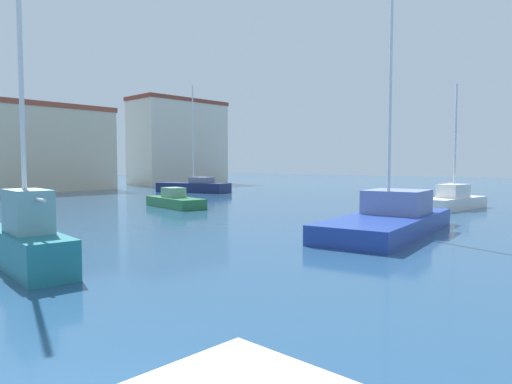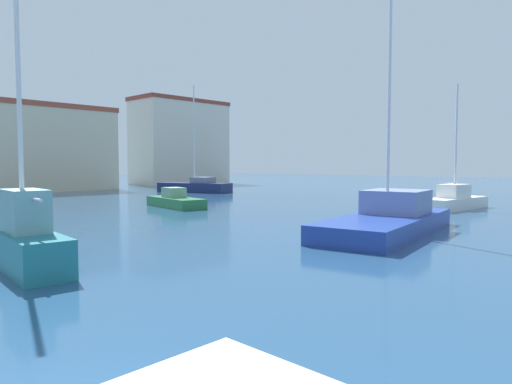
# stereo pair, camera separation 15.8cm
# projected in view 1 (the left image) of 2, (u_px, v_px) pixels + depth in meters

# --- Properties ---
(water) EXTENTS (160.00, 160.00, 0.00)m
(water) POSITION_uv_depth(u_px,v_px,m) (156.00, 208.00, 28.42)
(water) COLOR navy
(water) RESTS_ON ground
(sailboat_blue_inner_mooring) EXTENTS (9.10, 4.25, 13.70)m
(sailboat_blue_inner_mooring) POSITION_uv_depth(u_px,v_px,m) (390.00, 217.00, 18.17)
(sailboat_blue_inner_mooring) COLOR #233D93
(sailboat_blue_inner_mooring) RESTS_ON water
(sailboat_teal_center_channel) EXTENTS (1.61, 4.72, 7.24)m
(sailboat_teal_center_channel) POSITION_uv_depth(u_px,v_px,m) (27.00, 239.00, 11.86)
(sailboat_teal_center_channel) COLOR #1E707A
(sailboat_teal_center_channel) RESTS_ON water
(motorboat_green_far_right) EXTENTS (2.48, 5.20, 1.23)m
(motorboat_green_far_right) POSITION_uv_depth(u_px,v_px,m) (175.00, 201.00, 28.77)
(motorboat_green_far_right) COLOR #28703D
(motorboat_green_far_right) RESTS_ON water
(sailboat_white_behind_lamppost) EXTENTS (5.66, 2.18, 7.46)m
(sailboat_white_behind_lamppost) POSITION_uv_depth(u_px,v_px,m) (454.00, 200.00, 27.56)
(sailboat_white_behind_lamppost) COLOR white
(sailboat_white_behind_lamppost) RESTS_ON water
(sailboat_navy_distant_north) EXTENTS (4.53, 7.49, 10.18)m
(sailboat_navy_distant_north) POSITION_uv_depth(u_px,v_px,m) (194.00, 186.00, 44.08)
(sailboat_navy_distant_north) COLOR #19234C
(sailboat_navy_distant_north) RESTS_ON water
(warehouse_block) EXTENTS (12.06, 5.13, 8.61)m
(warehouse_block) POSITION_uv_depth(u_px,v_px,m) (51.00, 148.00, 46.02)
(warehouse_block) COLOR beige
(warehouse_block) RESTS_ON ground
(waterfront_apartments) EXTENTS (12.86, 6.13, 11.31)m
(waterfront_apartments) POSITION_uv_depth(u_px,v_px,m) (179.00, 142.00, 62.04)
(waterfront_apartments) COLOR beige
(waterfront_apartments) RESTS_ON ground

